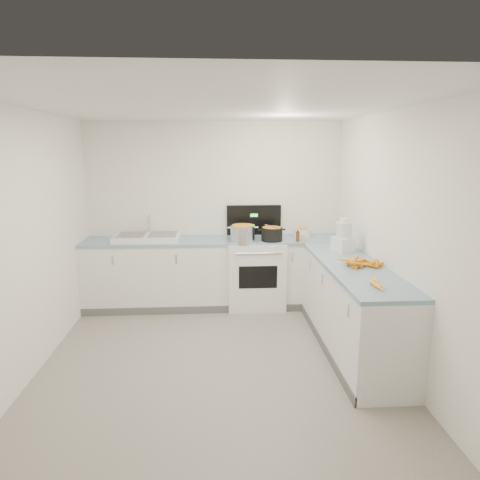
{
  "coord_description": "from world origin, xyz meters",
  "views": [
    {
      "loc": [
        -0.01,
        -3.94,
        2.12
      ],
      "look_at": [
        0.3,
        1.1,
        1.05
      ],
      "focal_mm": 32.0,
      "sensor_mm": 36.0,
      "label": 1
    }
  ],
  "objects": [
    {
      "name": "wall_right",
      "position": [
        1.75,
        0.0,
        1.25
      ],
      "size": [
        0.0,
        4.0,
        2.5
      ],
      "primitive_type": null,
      "rotation": [
        1.57,
        0.0,
        -1.57
      ],
      "color": "white",
      "rests_on": "ground"
    },
    {
      "name": "sink",
      "position": [
        -0.9,
        1.7,
        0.98
      ],
      "size": [
        0.86,
        0.52,
        0.31
      ],
      "color": "white",
      "rests_on": "counter_back"
    },
    {
      "name": "counter_back",
      "position": [
        0.0,
        1.7,
        0.47
      ],
      "size": [
        3.5,
        0.62,
        0.94
      ],
      "color": "white",
      "rests_on": "ground"
    },
    {
      "name": "wooden_spoon",
      "position": [
        0.75,
        1.54,
        1.13
      ],
      "size": [
        0.16,
        0.32,
        0.01
      ],
      "primitive_type": "cylinder",
      "rotation": [
        1.57,
        0.0,
        0.42
      ],
      "color": "#AD7A47",
      "rests_on": "black_pot"
    },
    {
      "name": "counter_right",
      "position": [
        1.45,
        0.3,
        0.47
      ],
      "size": [
        0.62,
        2.2,
        0.94
      ],
      "color": "white",
      "rests_on": "ground"
    },
    {
      "name": "mixing_bowl",
      "position": [
        1.2,
        1.78,
        1.0
      ],
      "size": [
        0.3,
        0.3,
        0.11
      ],
      "primitive_type": "cylinder",
      "rotation": [
        0.0,
        0.0,
        0.27
      ],
      "color": "white",
      "rests_on": "counter_back"
    },
    {
      "name": "peelings",
      "position": [
        -1.09,
        1.68,
        1.02
      ],
      "size": [
        0.21,
        0.25,
        0.01
      ],
      "color": "tan",
      "rests_on": "sink"
    },
    {
      "name": "black_pot",
      "position": [
        0.75,
        1.54,
        1.02
      ],
      "size": [
        0.35,
        0.35,
        0.2
      ],
      "primitive_type": "cylinder",
      "rotation": [
        0.0,
        0.0,
        0.28
      ],
      "color": "black",
      "rests_on": "stove"
    },
    {
      "name": "spice_jar",
      "position": [
        1.15,
        1.48,
        0.98
      ],
      "size": [
        0.05,
        0.05,
        0.08
      ],
      "primitive_type": "cylinder",
      "color": "#E5B266",
      "rests_on": "counter_back"
    },
    {
      "name": "wall_left",
      "position": [
        -1.75,
        0.0,
        1.25
      ],
      "size": [
        0.0,
        4.0,
        2.5
      ],
      "primitive_type": null,
      "rotation": [
        1.57,
        0.0,
        1.57
      ],
      "color": "white",
      "rests_on": "ground"
    },
    {
      "name": "peeled_carrots",
      "position": [
        1.42,
        -0.42,
        0.96
      ],
      "size": [
        0.11,
        0.36,
        0.04
      ],
      "color": "#FF9F26",
      "rests_on": "counter_right"
    },
    {
      "name": "stove",
      "position": [
        0.55,
        1.69,
        0.47
      ],
      "size": [
        0.76,
        0.65,
        1.36
      ],
      "color": "white",
      "rests_on": "ground"
    },
    {
      "name": "extract_bottle",
      "position": [
        1.08,
        1.48,
        1.0
      ],
      "size": [
        0.05,
        0.05,
        0.12
      ],
      "primitive_type": "cylinder",
      "color": "#593319",
      "rests_on": "counter_back"
    },
    {
      "name": "carrot_pile",
      "position": [
        1.5,
        0.25,
        0.97
      ],
      "size": [
        0.49,
        0.42,
        0.09
      ],
      "color": "orange",
      "rests_on": "counter_right"
    },
    {
      "name": "floor",
      "position": [
        0.0,
        0.0,
        0.0
      ],
      "size": [
        3.5,
        4.0,
        0.0
      ],
      "primitive_type": null,
      "color": "gray",
      "rests_on": "ground"
    },
    {
      "name": "wall_front",
      "position": [
        0.0,
        -2.0,
        1.25
      ],
      "size": [
        3.5,
        0.0,
        2.5
      ],
      "primitive_type": null,
      "rotation": [
        -1.57,
        0.0,
        0.0
      ],
      "color": "white",
      "rests_on": "ground"
    },
    {
      "name": "ceiling",
      "position": [
        0.0,
        0.0,
        2.5
      ],
      "size": [
        3.5,
        4.0,
        0.0
      ],
      "primitive_type": null,
      "rotation": [
        3.14,
        0.0,
        0.0
      ],
      "color": "white",
      "rests_on": "ground"
    },
    {
      "name": "steel_pot",
      "position": [
        0.36,
        1.53,
        1.04
      ],
      "size": [
        0.42,
        0.42,
        0.23
      ],
      "primitive_type": "cylinder",
      "rotation": [
        0.0,
        0.0,
        0.43
      ],
      "color": "silver",
      "rests_on": "stove"
    },
    {
      "name": "wall_back",
      "position": [
        0.0,
        2.0,
        1.25
      ],
      "size": [
        3.5,
        0.0,
        2.5
      ],
      "primitive_type": null,
      "rotation": [
        1.57,
        0.0,
        0.0
      ],
      "color": "white",
      "rests_on": "ground"
    },
    {
      "name": "food_processor",
      "position": [
        1.51,
        0.89,
        1.11
      ],
      "size": [
        0.26,
        0.28,
        0.4
      ],
      "color": "white",
      "rests_on": "counter_right"
    }
  ]
}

